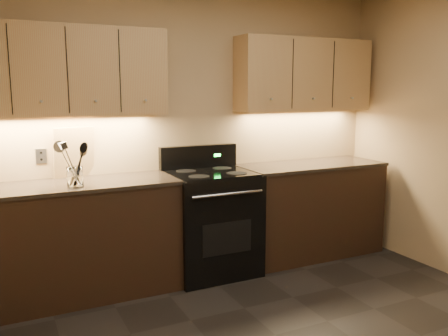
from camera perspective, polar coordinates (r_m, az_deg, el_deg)
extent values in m
cube|color=tan|center=(4.43, -4.27, 4.79)|extent=(4.00, 0.04, 2.60)
cube|color=black|center=(4.03, -17.33, -8.46)|extent=(1.60, 0.60, 0.90)
cube|color=#3D3227|center=(3.91, -17.66, -1.96)|extent=(1.62, 0.62, 0.03)
cube|color=black|center=(4.88, 10.22, -5.02)|extent=(1.44, 0.60, 0.90)
cube|color=#3D3227|center=(4.79, 10.38, 0.37)|extent=(1.46, 0.62, 0.03)
cube|color=black|center=(4.32, -1.53, -6.66)|extent=(0.76, 0.65, 0.92)
cube|color=black|center=(4.21, -1.56, -0.58)|extent=(0.70, 0.60, 0.01)
cube|color=black|center=(4.46, -3.08, 1.33)|extent=(0.76, 0.07, 0.22)
cube|color=#19FF33|center=(4.49, -0.79, 1.55)|extent=(0.06, 0.00, 0.03)
cylinder|color=silver|center=(3.94, 0.50, -3.15)|extent=(0.65, 0.02, 0.02)
cube|color=black|center=(4.05, 0.41, -8.45)|extent=(0.46, 0.00, 0.28)
cylinder|color=black|center=(4.01, -3.02, -1.02)|extent=(0.18, 0.18, 0.00)
cylinder|color=black|center=(4.16, 1.55, -0.62)|extent=(0.18, 0.18, 0.00)
cylinder|color=black|center=(4.28, -4.59, -0.35)|extent=(0.18, 0.18, 0.00)
cylinder|color=black|center=(4.42, -0.24, 0.00)|extent=(0.18, 0.18, 0.00)
cube|color=tan|center=(3.99, -18.64, 10.99)|extent=(1.60, 0.30, 0.70)
cube|color=tan|center=(4.85, 9.63, 11.00)|extent=(1.44, 0.30, 0.70)
cube|color=#B2B5BA|center=(4.15, -21.14, 1.34)|extent=(0.08, 0.01, 0.12)
cylinder|color=white|center=(3.77, -17.49, -0.97)|extent=(0.15, 0.15, 0.15)
cylinder|color=white|center=(3.78, -17.44, -1.98)|extent=(0.12, 0.12, 0.02)
cube|color=tan|center=(4.15, -17.62, 1.81)|extent=(0.34, 0.12, 0.42)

